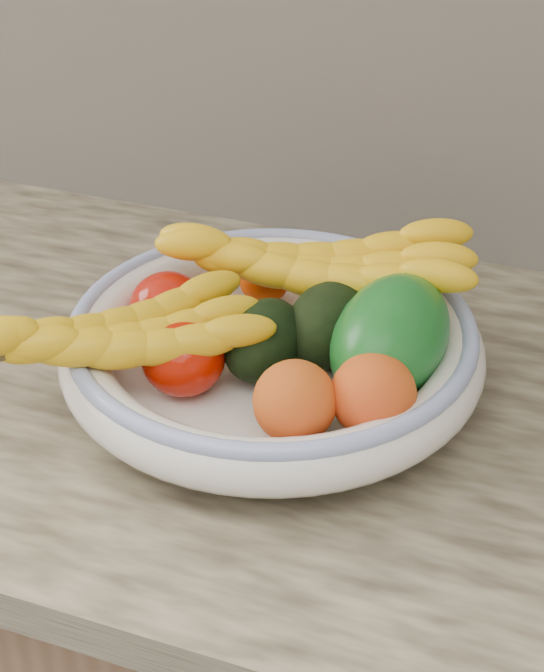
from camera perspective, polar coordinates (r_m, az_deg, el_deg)
The scene contains 13 objects.
kitchen_counter at distance 1.30m, azimuth 0.41°, elevation -18.13°, with size 2.44×0.66×1.40m.
fruit_bowl at distance 0.95m, azimuth -0.00°, elevation -0.58°, with size 0.39×0.39×0.08m.
clementine_back_left at distance 1.04m, azimuth -0.42°, elevation 3.14°, with size 0.05×0.05×0.05m, color #FE5105.
clementine_back_right at distance 1.03m, azimuth 4.04°, elevation 2.85°, with size 0.06×0.06×0.05m, color #EC5104.
tomato_left at distance 0.99m, azimuth -5.78°, elevation 1.62°, with size 0.07×0.07×0.07m, color #AC1207.
tomato_near_left at distance 0.91m, azimuth -4.94°, elevation -1.22°, with size 0.07×0.07×0.07m, color #AD1002.
avocado_center at distance 0.93m, azimuth -0.47°, elevation -0.22°, with size 0.07×0.10×0.07m, color black.
avocado_right at distance 0.95m, azimuth 3.28°, elevation 0.71°, with size 0.08×0.11×0.08m, color black.
green_mango at distance 0.91m, azimuth 6.58°, elevation -0.14°, with size 0.10×0.15×0.11m, color #105919.
peach_front at distance 0.85m, azimuth 1.27°, elevation -3.65°, with size 0.07×0.07×0.07m, color orange.
peach_right at distance 0.86m, azimuth 5.63°, elevation -3.28°, with size 0.07×0.07×0.07m, color orange.
banana_bunch_back at distance 0.98m, azimuth 2.33°, elevation 3.51°, with size 0.32×0.12×0.09m, color yellow, non-canonical shape.
banana_bunch_front at distance 0.90m, azimuth -8.60°, elevation -0.37°, with size 0.28×0.11×0.08m, color yellow, non-canonical shape.
Camera 1 is at (0.27, 0.92, 1.47)m, focal length 55.00 mm.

